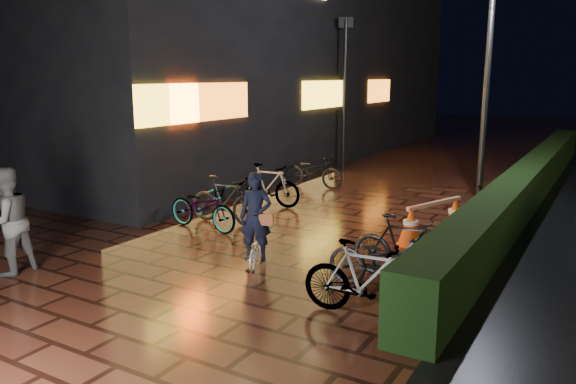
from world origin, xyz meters
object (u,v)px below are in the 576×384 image
Objects in this scene: bystander_person at (7,221)px; cart_assembly at (495,208)px; traffic_barrier at (434,220)px; cyclist at (256,231)px.

cart_assembly is at bearing 137.29° from bystander_person.
cart_assembly reaches higher than traffic_barrier.
bystander_person is 0.95× the size of traffic_barrier.
traffic_barrier is at bearing 137.64° from bystander_person.
traffic_barrier is (5.44, 5.58, -0.51)m from bystander_person.
cyclist is (3.27, 2.44, -0.29)m from bystander_person.
traffic_barrier is at bearing 55.28° from cyclist.
cyclist is at bearing -127.85° from cart_assembly.
cyclist is 3.83m from traffic_barrier.
cyclist is at bearing -124.72° from traffic_barrier.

